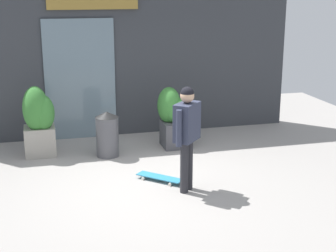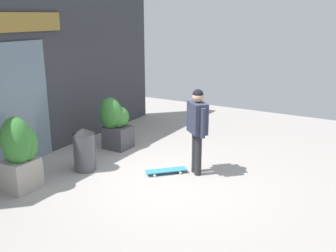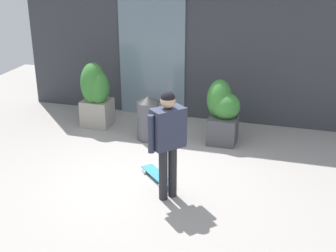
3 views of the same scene
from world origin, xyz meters
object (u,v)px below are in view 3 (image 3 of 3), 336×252
(skateboard, at_px, (158,175))
(skateboarder, at_px, (168,134))
(planter_box_left, at_px, (222,111))
(trash_bin, at_px, (148,118))
(planter_box_right, at_px, (96,93))

(skateboard, bearing_deg, skateboarder, 166.48)
(planter_box_left, height_order, trash_bin, planter_box_left)
(skateboard, distance_m, planter_box_right, 2.71)
(planter_box_right, relative_size, trash_bin, 1.55)
(skateboarder, distance_m, planter_box_left, 2.34)
(planter_box_left, xyz_separation_m, planter_box_right, (-2.59, 0.06, 0.09))
(skateboarder, height_order, planter_box_left, skateboarder)
(skateboarder, bearing_deg, planter_box_left, -58.25)
(planter_box_right, bearing_deg, skateboarder, -46.82)
(skateboarder, xyz_separation_m, trash_bin, (-0.97, 1.98, -0.59))
(skateboard, distance_m, planter_box_left, 1.99)
(skateboard, relative_size, planter_box_right, 0.54)
(skateboard, distance_m, trash_bin, 1.67)
(skateboard, bearing_deg, trash_bin, -21.96)
(skateboard, relative_size, planter_box_left, 0.60)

